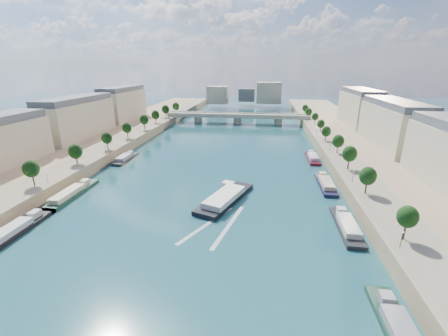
# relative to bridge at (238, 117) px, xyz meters

# --- Properties ---
(ground) EXTENTS (700.00, 700.00, 0.00)m
(ground) POSITION_rel_bridge_xyz_m (0.00, -119.63, -5.08)
(ground) COLOR #0D333D
(ground) RESTS_ON ground
(quay_left) EXTENTS (44.00, 520.00, 5.00)m
(quay_left) POSITION_rel_bridge_xyz_m (-72.00, -119.63, -2.58)
(quay_left) COLOR #9E8460
(quay_left) RESTS_ON ground
(quay_right) EXTENTS (44.00, 520.00, 5.00)m
(quay_right) POSITION_rel_bridge_xyz_m (72.00, -119.63, -2.58)
(quay_right) COLOR #9E8460
(quay_right) RESTS_ON ground
(pave_left) EXTENTS (14.00, 520.00, 0.10)m
(pave_left) POSITION_rel_bridge_xyz_m (-57.00, -119.63, -0.03)
(pave_left) COLOR gray
(pave_left) RESTS_ON quay_left
(pave_right) EXTENTS (14.00, 520.00, 0.10)m
(pave_right) POSITION_rel_bridge_xyz_m (57.00, -119.63, -0.03)
(pave_right) COLOR gray
(pave_right) RESTS_ON quay_right
(trees_left) EXTENTS (4.80, 268.80, 8.26)m
(trees_left) POSITION_rel_bridge_xyz_m (-55.00, -117.63, 5.39)
(trees_left) COLOR #382B1E
(trees_left) RESTS_ON ground
(trees_right) EXTENTS (4.80, 268.80, 8.26)m
(trees_right) POSITION_rel_bridge_xyz_m (55.00, -109.63, 5.39)
(trees_right) COLOR #382B1E
(trees_right) RESTS_ON ground
(lamps_left) EXTENTS (0.36, 200.36, 4.28)m
(lamps_left) POSITION_rel_bridge_xyz_m (-52.50, -129.63, 2.70)
(lamps_left) COLOR black
(lamps_left) RESTS_ON ground
(lamps_right) EXTENTS (0.36, 200.36, 4.28)m
(lamps_right) POSITION_rel_bridge_xyz_m (52.50, -114.63, 2.70)
(lamps_right) COLOR black
(lamps_right) RESTS_ON ground
(buildings_left) EXTENTS (16.00, 226.00, 23.20)m
(buildings_left) POSITION_rel_bridge_xyz_m (-85.00, -107.63, 11.37)
(buildings_left) COLOR #C1B294
(buildings_left) RESTS_ON ground
(buildings_right) EXTENTS (16.00, 226.00, 23.20)m
(buildings_right) POSITION_rel_bridge_xyz_m (85.00, -107.63, 11.37)
(buildings_right) COLOR #C1B294
(buildings_right) RESTS_ON ground
(skyline) EXTENTS (79.00, 42.00, 22.00)m
(skyline) POSITION_rel_bridge_xyz_m (3.19, 99.89, 9.57)
(skyline) COLOR #C1B294
(skyline) RESTS_ON ground
(bridge) EXTENTS (112.00, 12.00, 8.15)m
(bridge) POSITION_rel_bridge_xyz_m (0.00, 0.00, 0.00)
(bridge) COLOR #C1B79E
(bridge) RESTS_ON ground
(tour_barge) EXTENTS (17.86, 30.45, 3.98)m
(tour_barge) POSITION_rel_bridge_xyz_m (8.96, -144.81, -3.95)
(tour_barge) COLOR black
(tour_barge) RESTS_ON ground
(wake) EXTENTS (16.28, 25.62, 0.04)m
(wake) POSITION_rel_bridge_xyz_m (8.96, -161.37, -5.06)
(wake) COLOR silver
(wake) RESTS_ON ground
(moored_barges_left) EXTENTS (5.00, 159.69, 3.60)m
(moored_barges_left) POSITION_rel_bridge_xyz_m (-45.50, -176.57, -4.24)
(moored_barges_left) COLOR #1B273B
(moored_barges_left) RESTS_ON ground
(moored_barges_right) EXTENTS (5.00, 160.35, 3.60)m
(moored_barges_right) POSITION_rel_bridge_xyz_m (45.50, -163.15, -4.24)
(moored_barges_right) COLOR black
(moored_barges_right) RESTS_ON ground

